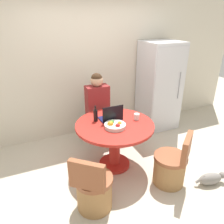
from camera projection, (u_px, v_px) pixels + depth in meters
name	position (u px, v px, depth m)	size (l,w,h in m)	color
ground_plane	(121.00, 175.00, 3.33)	(12.00, 12.00, 0.00)	beige
wall_back	(86.00, 68.00, 4.11)	(7.00, 0.06, 2.60)	beige
refrigerator	(159.00, 86.00, 4.47)	(0.72, 0.70, 1.77)	silver
dining_table	(115.00, 135.00, 3.32)	(1.17, 1.17, 0.75)	#B2261E
chair_near_right_corner	(171.00, 167.00, 3.07)	(0.53, 0.54, 0.81)	#9E7042
chair_near_left_corner	(94.00, 190.00, 2.66)	(0.53, 0.54, 0.81)	#9E7042
person_seated	(97.00, 105.00, 3.92)	(0.40, 0.37, 1.34)	#2D2D38
laptop	(111.00, 117.00, 3.33)	(0.33, 0.23, 0.25)	#141947
fruit_bowl	(115.00, 125.00, 3.12)	(0.31, 0.31, 0.10)	beige
coffee_cup	(137.00, 117.00, 3.36)	(0.08, 0.08, 0.09)	white
bottle	(96.00, 115.00, 3.29)	(0.06, 0.06, 0.25)	black
cat	(211.00, 178.00, 3.12)	(0.48, 0.22, 0.18)	gray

